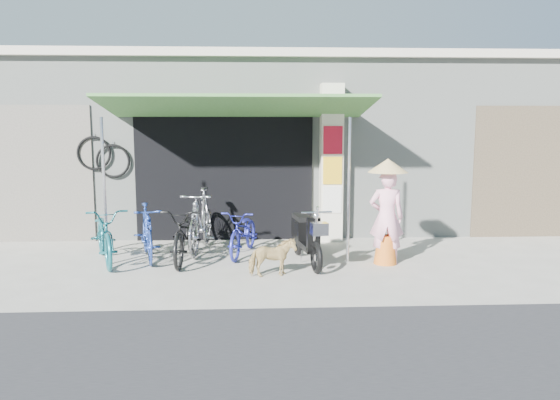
{
  "coord_description": "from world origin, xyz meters",
  "views": [
    {
      "loc": [
        -0.63,
        -7.94,
        2.27
      ],
      "look_at": [
        -0.2,
        1.0,
        1.0
      ],
      "focal_mm": 35.0,
      "sensor_mm": 36.0,
      "label": 1
    }
  ],
  "objects_px": {
    "bike_black": "(186,234)",
    "moped": "(306,237)",
    "bike_teal": "(105,235)",
    "bike_navy": "(244,232)",
    "bike_blue": "(147,232)",
    "street_dog": "(272,257)",
    "bike_silver": "(201,220)",
    "nun": "(387,212)"
  },
  "relations": [
    {
      "from": "street_dog",
      "to": "nun",
      "type": "relative_size",
      "value": 0.4
    },
    {
      "from": "bike_black",
      "to": "bike_teal",
      "type": "bearing_deg",
      "value": -175.67
    },
    {
      "from": "bike_navy",
      "to": "nun",
      "type": "height_order",
      "value": "nun"
    },
    {
      "from": "bike_silver",
      "to": "bike_navy",
      "type": "relative_size",
      "value": 1.21
    },
    {
      "from": "bike_navy",
      "to": "nun",
      "type": "distance_m",
      "value": 2.45
    },
    {
      "from": "street_dog",
      "to": "nun",
      "type": "distance_m",
      "value": 2.06
    },
    {
      "from": "bike_black",
      "to": "moped",
      "type": "distance_m",
      "value": 1.97
    },
    {
      "from": "bike_blue",
      "to": "street_dog",
      "type": "height_order",
      "value": "bike_blue"
    },
    {
      "from": "bike_blue",
      "to": "street_dog",
      "type": "bearing_deg",
      "value": -44.47
    },
    {
      "from": "bike_silver",
      "to": "bike_navy",
      "type": "distance_m",
      "value": 0.85
    },
    {
      "from": "bike_blue",
      "to": "moped",
      "type": "height_order",
      "value": "moped"
    },
    {
      "from": "bike_silver",
      "to": "nun",
      "type": "distance_m",
      "value": 3.25
    },
    {
      "from": "bike_teal",
      "to": "bike_navy",
      "type": "bearing_deg",
      "value": -10.22
    },
    {
      "from": "bike_silver",
      "to": "bike_navy",
      "type": "xyz_separation_m",
      "value": [
        0.77,
        -0.34,
        -0.15
      ]
    },
    {
      "from": "bike_teal",
      "to": "bike_silver",
      "type": "height_order",
      "value": "bike_silver"
    },
    {
      "from": "bike_teal",
      "to": "nun",
      "type": "relative_size",
      "value": 1.04
    },
    {
      "from": "bike_blue",
      "to": "bike_black",
      "type": "distance_m",
      "value": 0.69
    },
    {
      "from": "bike_navy",
      "to": "bike_silver",
      "type": "bearing_deg",
      "value": 170.14
    },
    {
      "from": "bike_blue",
      "to": "bike_navy",
      "type": "bearing_deg",
      "value": -7.44
    },
    {
      "from": "moped",
      "to": "nun",
      "type": "height_order",
      "value": "nun"
    },
    {
      "from": "bike_teal",
      "to": "bike_silver",
      "type": "relative_size",
      "value": 0.96
    },
    {
      "from": "bike_black",
      "to": "moped",
      "type": "bearing_deg",
      "value": -2.52
    },
    {
      "from": "bike_black",
      "to": "moped",
      "type": "relative_size",
      "value": 1.04
    },
    {
      "from": "bike_teal",
      "to": "street_dog",
      "type": "relative_size",
      "value": 2.59
    },
    {
      "from": "bike_black",
      "to": "street_dog",
      "type": "bearing_deg",
      "value": -31.54
    },
    {
      "from": "bike_black",
      "to": "nun",
      "type": "distance_m",
      "value": 3.28
    },
    {
      "from": "bike_teal",
      "to": "moped",
      "type": "distance_m",
      "value": 3.27
    },
    {
      "from": "bike_blue",
      "to": "nun",
      "type": "relative_size",
      "value": 0.9
    },
    {
      "from": "bike_silver",
      "to": "street_dog",
      "type": "xyz_separation_m",
      "value": [
        1.21,
        -1.7,
        -0.27
      ]
    },
    {
      "from": "bike_teal",
      "to": "bike_silver",
      "type": "distance_m",
      "value": 1.66
    },
    {
      "from": "bike_teal",
      "to": "moped",
      "type": "height_order",
      "value": "moped"
    },
    {
      "from": "street_dog",
      "to": "moped",
      "type": "distance_m",
      "value": 0.96
    },
    {
      "from": "bike_silver",
      "to": "bike_navy",
      "type": "bearing_deg",
      "value": -17.41
    },
    {
      "from": "bike_silver",
      "to": "bike_blue",
      "type": "bearing_deg",
      "value": -139.73
    },
    {
      "from": "bike_blue",
      "to": "bike_black",
      "type": "relative_size",
      "value": 0.88
    },
    {
      "from": "bike_teal",
      "to": "bike_black",
      "type": "xyz_separation_m",
      "value": [
        1.31,
        0.02,
        -0.01
      ]
    },
    {
      "from": "bike_silver",
      "to": "nun",
      "type": "xyz_separation_m",
      "value": [
        3.07,
        -1.03,
        0.29
      ]
    },
    {
      "from": "bike_teal",
      "to": "bike_blue",
      "type": "relative_size",
      "value": 1.16
    },
    {
      "from": "bike_teal",
      "to": "bike_silver",
      "type": "bearing_deg",
      "value": 6.23
    },
    {
      "from": "moped",
      "to": "nun",
      "type": "xyz_separation_m",
      "value": [
        1.29,
        -0.09,
        0.42
      ]
    },
    {
      "from": "bike_black",
      "to": "bike_navy",
      "type": "bearing_deg",
      "value": 26.29
    },
    {
      "from": "bike_black",
      "to": "nun",
      "type": "xyz_separation_m",
      "value": [
        3.25,
        -0.3,
        0.39
      ]
    }
  ]
}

